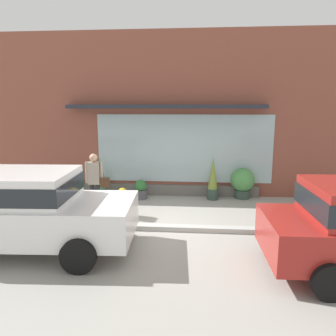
# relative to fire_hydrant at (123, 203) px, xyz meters

# --- Properties ---
(ground_plane) EXTENTS (60.00, 60.00, 0.00)m
(ground_plane) POSITION_rel_fire_hydrant_xyz_m (0.93, -0.56, -0.41)
(ground_plane) COLOR #9E9B93
(curb_strip) EXTENTS (14.00, 0.24, 0.12)m
(curb_strip) POSITION_rel_fire_hydrant_xyz_m (0.93, -0.76, -0.35)
(curb_strip) COLOR #B2B2AD
(curb_strip) RESTS_ON ground_plane
(storefront) EXTENTS (14.00, 0.81, 5.32)m
(storefront) POSITION_rel_fire_hydrant_xyz_m (0.94, 2.62, 2.20)
(storefront) COLOR brown
(storefront) RESTS_ON ground_plane
(fire_hydrant) EXTENTS (0.39, 0.36, 0.83)m
(fire_hydrant) POSITION_rel_fire_hydrant_xyz_m (0.00, 0.00, 0.00)
(fire_hydrant) COLOR gold
(fire_hydrant) RESTS_ON ground_plane
(pedestrian_with_handbag) EXTENTS (0.67, 0.22, 1.68)m
(pedestrian_with_handbag) POSITION_rel_fire_hydrant_xyz_m (-0.85, 0.39, 0.57)
(pedestrian_with_handbag) COLOR #232328
(pedestrian_with_handbag) RESTS_ON ground_plane
(parked_car_white) EXTENTS (4.58, 2.20, 1.67)m
(parked_car_white) POSITION_rel_fire_hydrant_xyz_m (-1.67, -2.11, 0.54)
(parked_car_white) COLOR white
(parked_car_white) RESTS_ON ground_plane
(potted_plant_window_left) EXTENTS (0.41, 0.41, 1.35)m
(potted_plant_window_left) POSITION_rel_fire_hydrant_xyz_m (-1.16, 1.93, 0.24)
(potted_plant_window_left) COLOR #33473D
(potted_plant_window_left) RESTS_ON ground_plane
(potted_plant_window_center) EXTENTS (0.77, 0.77, 0.99)m
(potted_plant_window_center) POSITION_rel_fire_hydrant_xyz_m (3.44, 2.24, 0.14)
(potted_plant_window_center) COLOR #33473D
(potted_plant_window_center) RESTS_ON ground_plane
(potted_plant_corner_tall) EXTENTS (0.35, 0.35, 1.39)m
(potted_plant_corner_tall) POSITION_rel_fire_hydrant_xyz_m (2.47, 2.00, 0.26)
(potted_plant_corner_tall) COLOR #33473D
(potted_plant_corner_tall) RESTS_ON ground_plane
(potted_plant_window_right) EXTENTS (0.31, 0.31, 0.94)m
(potted_plant_window_right) POSITION_rel_fire_hydrant_xyz_m (5.68, 1.96, 0.04)
(potted_plant_window_right) COLOR #B7B2A3
(potted_plant_window_right) RESTS_ON ground_plane
(potted_plant_low_front) EXTENTS (0.41, 0.41, 0.62)m
(potted_plant_low_front) POSITION_rel_fire_hydrant_xyz_m (0.16, 1.89, -0.10)
(potted_plant_low_front) COLOR #4C4C51
(potted_plant_low_front) RESTS_ON ground_plane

